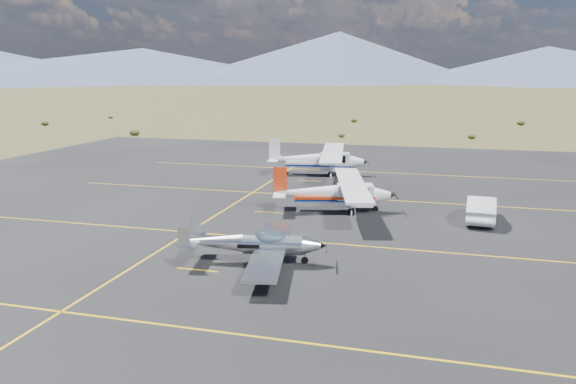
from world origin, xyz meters
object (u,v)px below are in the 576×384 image
at_px(aircraft_cessna, 334,192).
at_px(sedan, 481,209).
at_px(aircraft_low_wing, 257,244).
at_px(aircraft_plain, 318,159).

relative_size(aircraft_cessna, sedan, 2.42).
distance_m(aircraft_low_wing, aircraft_cessna, 10.89).
bearing_deg(aircraft_plain, sedan, -54.03).
xyz_separation_m(aircraft_cessna, aircraft_plain, (-3.78, 12.58, 0.13)).
bearing_deg(sedan, aircraft_low_wing, 49.25).
bearing_deg(aircraft_cessna, aircraft_plain, 93.11).
distance_m(aircraft_low_wing, sedan, 14.98).
xyz_separation_m(aircraft_cessna, sedan, (8.89, -0.08, -0.49)).
height_order(aircraft_low_wing, aircraft_plain, aircraft_plain).
relative_size(aircraft_low_wing, aircraft_plain, 0.72).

